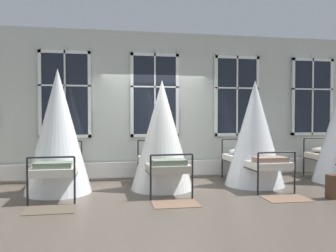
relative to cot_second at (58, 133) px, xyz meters
name	(u,v)px	position (x,y,z in m)	size (l,w,h in m)	color
ground	(161,187)	(2.10, 0.19, -1.18)	(23.05, 23.05, 0.00)	brown
back_wall_with_windows	(154,106)	(2.10, 1.24, 0.58)	(12.53, 0.10, 3.53)	#B2B7AD
window_bank	(155,130)	(2.10, 1.12, -0.01)	(9.46, 0.10, 2.94)	black
cot_second	(58,133)	(0.00, 0.00, 0.00)	(1.30, 1.97, 2.46)	black
cot_third	(162,136)	(2.08, 0.00, -0.09)	(1.30, 1.98, 2.26)	black
cot_fourth	(255,135)	(4.15, 0.03, -0.08)	(1.30, 1.98, 2.30)	black
rug_second	(50,210)	(0.02, -1.32, -1.18)	(0.80, 0.56, 0.01)	brown
rug_third	(175,204)	(2.10, -1.32, -1.18)	(0.80, 0.56, 0.01)	brown
rug_fourth	(286,199)	(4.17, -1.32, -1.18)	(0.80, 0.56, 0.01)	brown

